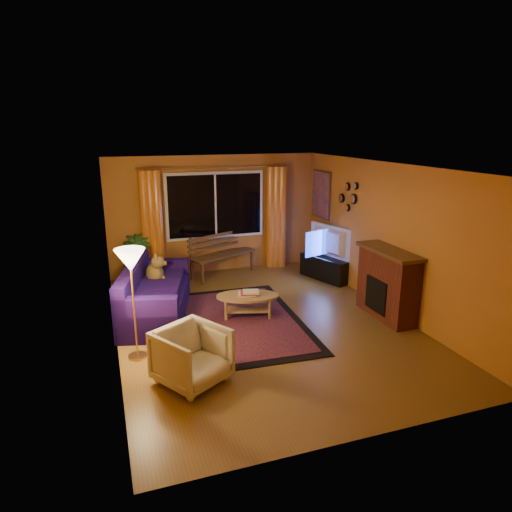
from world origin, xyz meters
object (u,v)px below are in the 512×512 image
object	(u,v)px
tv_console	(325,268)
armchair	(192,354)
coffee_table	(247,306)
bench	(223,265)
floor_lamp	(134,305)
sofa	(156,291)

from	to	relation	value
tv_console	armchair	bearing A→B (deg)	-157.88
coffee_table	tv_console	size ratio (longest dim) A/B	0.91
armchair	coffee_table	distance (m)	2.16
bench	tv_console	xyz separation A→B (m)	(1.95, -0.94, 0.01)
armchair	floor_lamp	size ratio (longest dim) A/B	0.50
armchair	coffee_table	xyz separation A→B (m)	(1.27, 1.73, -0.20)
bench	sofa	world-z (taller)	sofa
coffee_table	tv_console	xyz separation A→B (m)	(2.13, 1.33, 0.05)
bench	armchair	size ratio (longest dim) A/B	1.94
sofa	tv_console	world-z (taller)	sofa
bench	armchair	world-z (taller)	armchair
coffee_table	tv_console	distance (m)	2.51
bench	tv_console	size ratio (longest dim) A/B	1.34
armchair	tv_console	distance (m)	4.58
bench	armchair	bearing A→B (deg)	-134.67
armchair	tv_console	world-z (taller)	armchair
bench	coffee_table	world-z (taller)	bench
coffee_table	sofa	bearing A→B (deg)	160.57
floor_lamp	tv_console	world-z (taller)	floor_lamp
floor_lamp	coffee_table	size ratio (longest dim) A/B	1.50
armchair	tv_console	xyz separation A→B (m)	(3.41, 3.06, -0.15)
floor_lamp	tv_console	distance (m)	4.59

